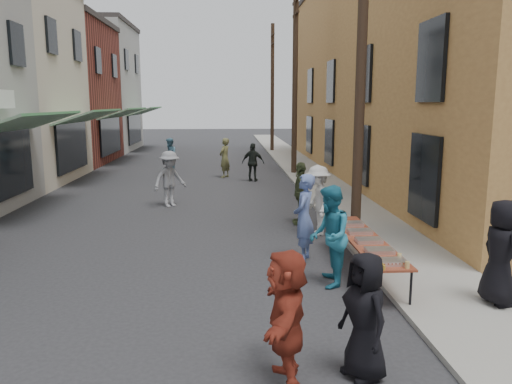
{
  "coord_description": "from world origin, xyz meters",
  "views": [
    {
      "loc": [
        1.01,
        -9.35,
        3.47
      ],
      "look_at": [
        1.72,
        2.82,
        1.3
      ],
      "focal_mm": 35.0,
      "sensor_mm": 36.0,
      "label": 1
    }
  ],
  "objects": [
    {
      "name": "catering_tray_sausage",
      "position": [
        3.8,
        -1.27,
        0.79
      ],
      "size": [
        0.5,
        0.33,
        0.08
      ],
      "primitive_type": "cube",
      "color": "maroon",
      "rests_on": "serving_table"
    },
    {
      "name": "guest_front_a",
      "position": [
        2.72,
        -3.52,
        0.83
      ],
      "size": [
        0.78,
        0.94,
        1.65
      ],
      "primitive_type": "imported",
      "rotation": [
        0.0,
        0.0,
        -1.21
      ],
      "color": "black",
      "rests_on": "ground"
    },
    {
      "name": "guest_front_e",
      "position": [
        3.12,
        4.77,
        0.91
      ],
      "size": [
        0.46,
        1.07,
        1.82
      ],
      "primitive_type": "imported",
      "rotation": [
        0.0,
        0.0,
        -1.59
      ],
      "color": "#4A5732",
      "rests_on": "ground"
    },
    {
      "name": "serving_table",
      "position": [
        3.8,
        0.38,
        0.71
      ],
      "size": [
        0.7,
        4.0,
        0.75
      ],
      "color": "#5F2B16",
      "rests_on": "ground"
    },
    {
      "name": "utility_pole_mid",
      "position": [
        4.3,
        15.0,
        4.5
      ],
      "size": [
        0.26,
        0.26,
        9.0
      ],
      "primitive_type": "cylinder",
      "color": "#2D2116",
      "rests_on": "ground"
    },
    {
      "name": "ground",
      "position": [
        0.0,
        0.0,
        0.0
      ],
      "size": [
        120.0,
        120.0,
        0.0
      ],
      "primitive_type": "plane",
      "color": "#28282B",
      "rests_on": "ground"
    },
    {
      "name": "utility_pole_far",
      "position": [
        4.3,
        27.0,
        4.5
      ],
      "size": [
        0.26,
        0.26,
        9.0
      ],
      "primitive_type": "cylinder",
      "color": "#2D2116",
      "rests_on": "ground"
    },
    {
      "name": "guest_front_c",
      "position": [
        2.94,
        -0.24,
        0.98
      ],
      "size": [
        0.87,
        1.05,
        1.95
      ],
      "primitive_type": "imported",
      "rotation": [
        0.0,
        0.0,
        -1.72
      ],
      "color": "teal",
      "rests_on": "ground"
    },
    {
      "name": "catering_tray_buns_end",
      "position": [
        3.8,
        1.48,
        0.79
      ],
      "size": [
        0.5,
        0.33,
        0.08
      ],
      "primitive_type": "cube",
      "color": "tan",
      "rests_on": "serving_table"
    },
    {
      "name": "passerby_right",
      "position": [
        0.89,
        14.14,
        0.94
      ],
      "size": [
        0.73,
        0.82,
        1.87
      ],
      "primitive_type": "imported",
      "rotation": [
        0.0,
        0.0,
        4.17
      ],
      "color": "brown",
      "rests_on": "ground"
    },
    {
      "name": "condiment_jar_c",
      "position": [
        3.58,
        -1.37,
        0.79
      ],
      "size": [
        0.07,
        0.07,
        0.08
      ],
      "primitive_type": "cylinder",
      "color": "#A57F26",
      "rests_on": "serving_table"
    },
    {
      "name": "building_ochre",
      "position": [
        11.1,
        14.0,
        5.0
      ],
      "size": [
        10.0,
        28.0,
        10.0
      ],
      "primitive_type": "cube",
      "color": "#A5713B",
      "rests_on": "ground"
    },
    {
      "name": "sidewalk",
      "position": [
        5.0,
        15.0,
        0.05
      ],
      "size": [
        2.2,
        60.0,
        0.1
      ],
      "primitive_type": "cube",
      "color": "gray",
      "rests_on": "ground"
    },
    {
      "name": "condiment_jar_b",
      "position": [
        3.58,
        -1.47,
        0.79
      ],
      "size": [
        0.07,
        0.07,
        0.08
      ],
      "primitive_type": "cylinder",
      "color": "#A57F26",
      "rests_on": "serving_table"
    },
    {
      "name": "guest_front_b",
      "position": [
        2.69,
        1.33,
        0.98
      ],
      "size": [
        0.68,
        0.83,
        1.96
      ],
      "primitive_type": "imported",
      "rotation": [
        0.0,
        0.0,
        -1.91
      ],
      "color": "#576CA9",
      "rests_on": "ground"
    },
    {
      "name": "catering_tray_foil_d",
      "position": [
        3.8,
        0.78,
        0.79
      ],
      "size": [
        0.5,
        0.33,
        0.08
      ],
      "primitive_type": "cube",
      "color": "#B2B2B7",
      "rests_on": "serving_table"
    },
    {
      "name": "cup_stack",
      "position": [
        4.0,
        -1.52,
        0.81
      ],
      "size": [
        0.08,
        0.08,
        0.12
      ],
      "primitive_type": "cylinder",
      "color": "tan",
      "rests_on": "serving_table"
    },
    {
      "name": "passerby_mid",
      "position": [
        2.17,
        12.87,
        0.86
      ],
      "size": [
        1.09,
        0.68,
        1.72
      ],
      "primitive_type": "imported",
      "rotation": [
        0.0,
        0.0,
        2.86
      ],
      "color": "black",
      "rests_on": "ground"
    },
    {
      "name": "guest_queue_back",
      "position": [
        1.72,
        -3.59,
        0.87
      ],
      "size": [
        0.69,
        1.66,
        1.74
      ],
      "primitive_type": "imported",
      "rotation": [
        0.0,
        0.0,
        -1.68
      ],
      "color": "maroon",
      "rests_on": "ground"
    },
    {
      "name": "passerby_far",
      "position": [
        -1.88,
        15.96,
        0.88
      ],
      "size": [
        0.76,
        0.93,
        1.76
      ],
      "primitive_type": "imported",
      "rotation": [
        0.0,
        0.0,
        4.83
      ],
      "color": "teal",
      "rests_on": "ground"
    },
    {
      "name": "server",
      "position": [
        5.6,
        -1.53,
        1.0
      ],
      "size": [
        0.66,
        0.93,
        1.8
      ],
      "primitive_type": "imported",
      "rotation": [
        0.0,
        0.0,
        1.67
      ],
      "color": "black",
      "rests_on": "sidewalk"
    },
    {
      "name": "utility_pole_near",
      "position": [
        4.3,
        3.0,
        4.5
      ],
      "size": [
        0.26,
        0.26,
        9.0
      ],
      "primitive_type": "cylinder",
      "color": "#2D2116",
      "rests_on": "ground"
    },
    {
      "name": "catering_tray_buns",
      "position": [
        3.8,
        0.08,
        0.79
      ],
      "size": [
        0.5,
        0.33,
        0.08
      ],
      "primitive_type": "cube",
      "color": "tan",
      "rests_on": "serving_table"
    },
    {
      "name": "guest_front_d",
      "position": [
        3.4,
        3.52,
        0.94
      ],
      "size": [
        0.78,
        1.26,
        1.87
      ],
      "primitive_type": "imported",
      "rotation": [
        0.0,
        0.0,
        -1.49
      ],
      "color": "silver",
      "rests_on": "ground"
    },
    {
      "name": "passerby_left",
      "position": [
        -0.94,
        7.48,
        0.95
      ],
      "size": [
        1.39,
        1.32,
        1.9
      ],
      "primitive_type": "imported",
      "rotation": [
        0.0,
        0.0,
        0.69
      ],
      "color": "gray",
      "rests_on": "ground"
    },
    {
      "name": "condiment_jar_a",
      "position": [
        3.58,
        -1.57,
        0.79
      ],
      "size": [
        0.07,
        0.07,
        0.08
      ],
      "primitive_type": "cylinder",
      "color": "#A57F26",
      "rests_on": "serving_table"
    },
    {
      "name": "catering_tray_foil_b",
      "position": [
        3.8,
        -0.62,
        0.79
      ],
      "size": [
        0.5,
        0.33,
        0.08
      ],
      "primitive_type": "cube",
      "color": "#B2B2B7",
      "rests_on": "serving_table"
    }
  ]
}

